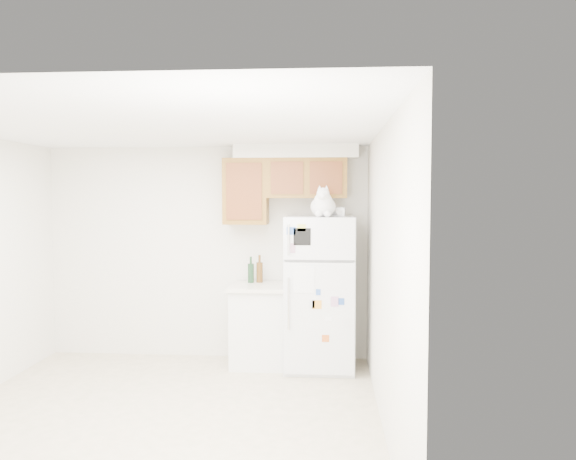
# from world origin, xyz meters

# --- Properties ---
(ground_plane) EXTENTS (3.80, 4.00, 0.01)m
(ground_plane) POSITION_xyz_m (0.00, 0.00, -0.01)
(ground_plane) COLOR beige
(room_shell) EXTENTS (3.84, 4.04, 2.52)m
(room_shell) POSITION_xyz_m (0.12, 0.24, 1.67)
(room_shell) COLOR silver
(room_shell) RESTS_ON ground_plane
(refrigerator) EXTENTS (0.76, 0.78, 1.70)m
(refrigerator) POSITION_xyz_m (1.35, 1.61, 0.85)
(refrigerator) COLOR silver
(refrigerator) RESTS_ON ground_plane
(base_counter) EXTENTS (0.64, 0.64, 0.92)m
(base_counter) POSITION_xyz_m (0.66, 1.68, 0.46)
(base_counter) COLOR white
(base_counter) RESTS_ON ground_plane
(cat) EXTENTS (0.33, 0.49, 0.34)m
(cat) POSITION_xyz_m (1.39, 1.43, 1.83)
(cat) COLOR white
(cat) RESTS_ON refrigerator
(storage_box_back) EXTENTS (0.21, 0.17, 0.10)m
(storage_box_back) POSITION_xyz_m (1.53, 1.72, 1.75)
(storage_box_back) COLOR white
(storage_box_back) RESTS_ON refrigerator
(storage_box_front) EXTENTS (0.16, 0.12, 0.09)m
(storage_box_front) POSITION_xyz_m (1.55, 1.60, 1.74)
(storage_box_front) COLOR white
(storage_box_front) RESTS_ON refrigerator
(bottle_green) EXTENTS (0.07, 0.07, 0.30)m
(bottle_green) POSITION_xyz_m (0.55, 1.82, 1.07)
(bottle_green) COLOR #19381E
(bottle_green) RESTS_ON base_counter
(bottle_amber) EXTENTS (0.07, 0.07, 0.32)m
(bottle_amber) POSITION_xyz_m (0.65, 1.85, 1.08)
(bottle_amber) COLOR #593814
(bottle_amber) RESTS_ON base_counter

